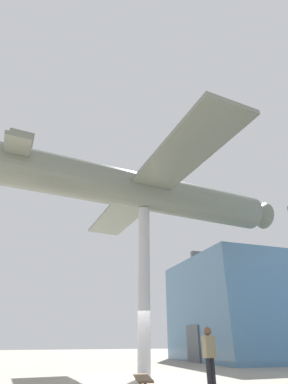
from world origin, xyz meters
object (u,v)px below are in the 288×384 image
object	(u,v)px
visitor_person	(209,352)
plaza_bench	(143,379)
suspended_airplane	(148,193)
support_pylon_central	(144,284)

from	to	relation	value
visitor_person	plaza_bench	world-z (taller)	visitor_person
suspended_airplane	support_pylon_central	bearing A→B (deg)	-90.00
suspended_airplane	plaza_bench	distance (m)	9.08
visitor_person	plaza_bench	xyz separation A→B (m)	(0.99, -2.62, -0.60)
suspended_airplane	visitor_person	world-z (taller)	suspended_airplane
support_pylon_central	visitor_person	distance (m)	4.36
visitor_person	plaza_bench	bearing A→B (deg)	10.18
support_pylon_central	suspended_airplane	xyz separation A→B (m)	(-0.02, 0.23, 4.61)
suspended_airplane	visitor_person	size ratio (longest dim) A/B	8.77
support_pylon_central	plaza_bench	world-z (taller)	support_pylon_central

